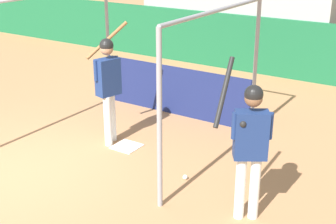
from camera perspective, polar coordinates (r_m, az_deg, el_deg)
The scene contains 7 objects.
ground_plane at distance 7.66m, azimuth -18.64°, elevation -7.11°, with size 60.00×60.00×0.00m, color #A8754C.
outfield_wall at distance 12.88m, azimuth 6.86°, elevation 8.58°, with size 24.00×0.12×1.48m.
batting_cage at distance 8.79m, azimuth -1.29°, elevation 5.22°, with size 3.46×3.13×2.47m.
home_plate at distance 8.16m, azimuth -5.05°, elevation -4.20°, with size 0.44×0.44×0.02m.
player_batter at distance 7.97m, azimuth -7.30°, elevation 3.81°, with size 0.61×0.94×2.04m.
player_waiting at distance 5.80m, azimuth 9.94°, elevation -3.45°, with size 0.62×0.66×2.09m.
baseball at distance 7.09m, azimuth 2.10°, elevation -7.94°, with size 0.07×0.07×0.07m.
Camera 1 is at (5.51, -4.04, 3.46)m, focal length 50.00 mm.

